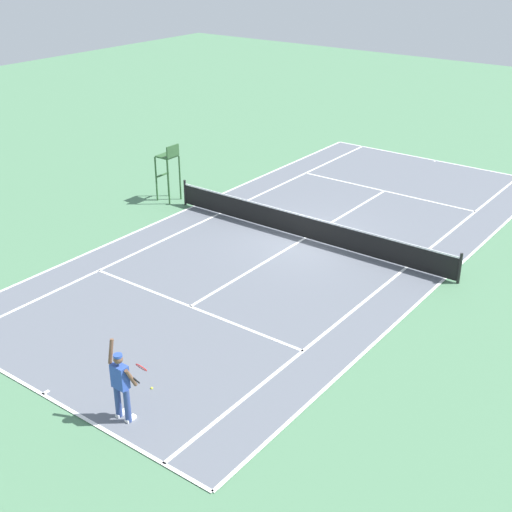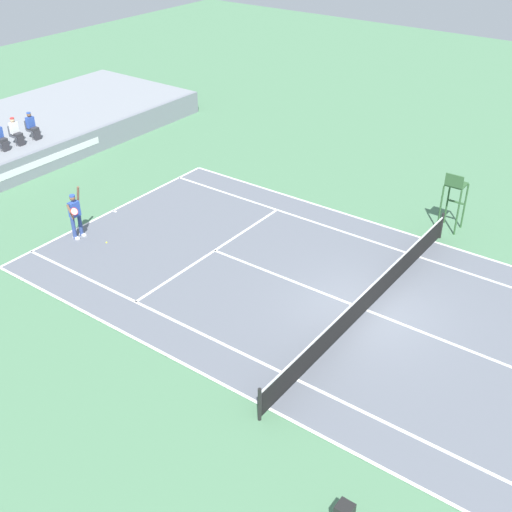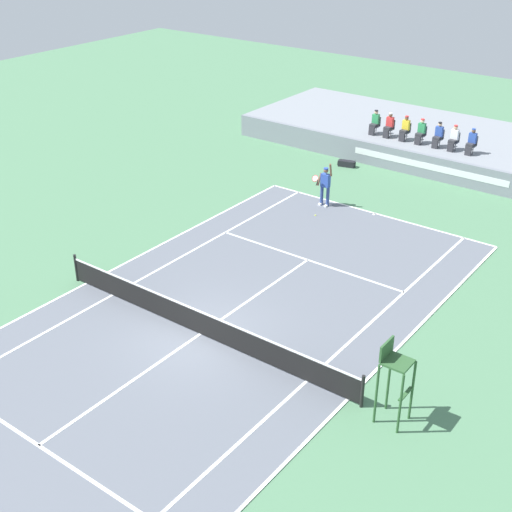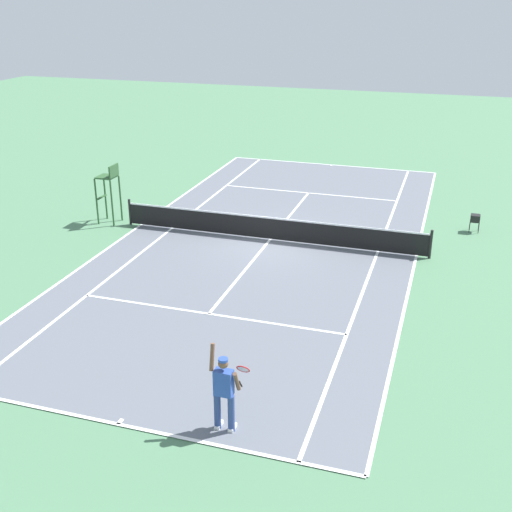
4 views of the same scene
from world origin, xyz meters
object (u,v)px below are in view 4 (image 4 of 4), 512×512
Objects in this scene: tennis_ball at (230,395)px; ball_hopper at (475,218)px; tennis_player at (224,391)px; umpire_chair at (109,186)px.

ball_hopper is at bearing -112.01° from tennis_ball.
ball_hopper is at bearing -109.25° from tennis_player.
umpire_chair is at bearing -48.91° from tennis_ball.
umpire_chair is at bearing 13.25° from ball_hopper.
ball_hopper reaches higher than tennis_ball.
tennis_ball is 0.10× the size of ball_hopper.
tennis_ball is 13.49m from umpire_chair.
umpire_chair is 14.67m from ball_hopper.
umpire_chair is (8.81, -10.10, 1.52)m from tennis_ball.
tennis_player is 30.63× the size of tennis_ball.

